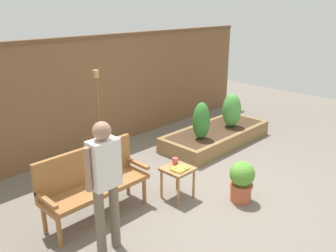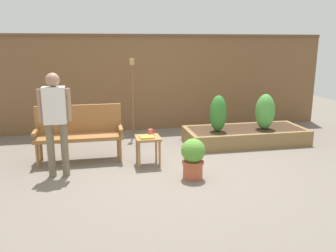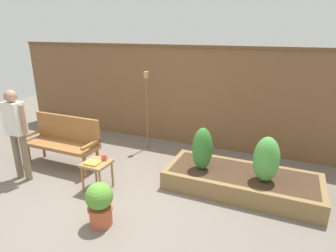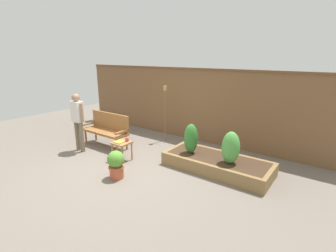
% 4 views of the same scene
% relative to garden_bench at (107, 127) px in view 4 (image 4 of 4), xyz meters
% --- Properties ---
extents(ground_plane, '(14.00, 14.00, 0.00)m').
position_rel_garden_bench_xyz_m(ground_plane, '(1.49, -0.65, -0.54)').
color(ground_plane, '#70665B').
extents(fence_back, '(8.40, 0.14, 2.16)m').
position_rel_garden_bench_xyz_m(fence_back, '(1.49, 1.95, 0.55)').
color(fence_back, brown).
rests_on(fence_back, ground_plane).
extents(garden_bench, '(1.44, 0.48, 0.94)m').
position_rel_garden_bench_xyz_m(garden_bench, '(0.00, 0.00, 0.00)').
color(garden_bench, '#936033').
rests_on(garden_bench, ground_plane).
extents(side_table, '(0.40, 0.40, 0.48)m').
position_rel_garden_bench_xyz_m(side_table, '(1.10, -0.51, -0.15)').
color(side_table, '#9E7042').
rests_on(side_table, ground_plane).
extents(cup_on_table, '(0.12, 0.08, 0.10)m').
position_rel_garden_bench_xyz_m(cup_on_table, '(1.17, -0.39, -0.02)').
color(cup_on_table, '#CC4C47').
rests_on(cup_on_table, side_table).
extents(book_on_table, '(0.23, 0.20, 0.03)m').
position_rel_garden_bench_xyz_m(book_on_table, '(1.08, -0.57, -0.05)').
color(book_on_table, gold).
rests_on(book_on_table, side_table).
extents(potted_boxwood, '(0.36, 0.36, 0.61)m').
position_rel_garden_bench_xyz_m(potted_boxwood, '(1.67, -1.22, -0.21)').
color(potted_boxwood, '#B75638').
rests_on(potted_boxwood, ground_plane).
extents(raised_planter_bed, '(2.40, 1.00, 0.30)m').
position_rel_garden_bench_xyz_m(raised_planter_bed, '(3.21, 0.39, -0.39)').
color(raised_planter_bed, olive).
rests_on(raised_planter_bed, ground_plane).
extents(shrub_near_bench, '(0.32, 0.32, 0.70)m').
position_rel_garden_bench_xyz_m(shrub_near_bench, '(2.58, 0.28, 0.11)').
color(shrub_near_bench, brown).
rests_on(shrub_near_bench, raised_planter_bed).
extents(shrub_far_corner, '(0.38, 0.38, 0.70)m').
position_rel_garden_bench_xyz_m(shrub_far_corner, '(3.55, 0.28, 0.10)').
color(shrub_far_corner, brown).
rests_on(shrub_far_corner, raised_planter_bed).
extents(tiki_torch, '(0.10, 0.10, 1.66)m').
position_rel_garden_bench_xyz_m(tiki_torch, '(1.06, 1.32, 0.60)').
color(tiki_torch, brown).
rests_on(tiki_torch, ground_plane).
extents(person_by_bench, '(0.47, 0.20, 1.56)m').
position_rel_garden_bench_xyz_m(person_by_bench, '(-0.29, -0.72, 0.39)').
color(person_by_bench, '#70604C').
rests_on(person_by_bench, ground_plane).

